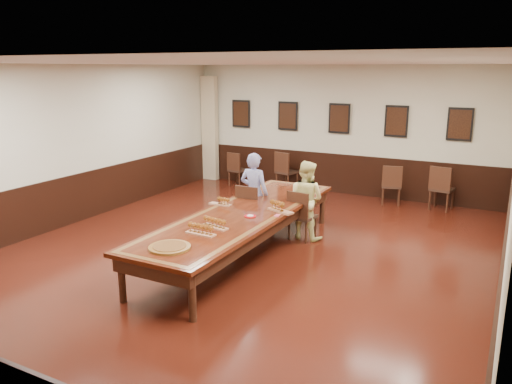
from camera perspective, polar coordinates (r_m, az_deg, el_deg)
The scene contains 23 objects.
floor at distance 8.66m, azimuth -1.55°, elevation -7.21°, with size 8.00×10.00×0.02m, color black.
ceiling at distance 8.07m, azimuth -1.71°, elevation 14.61°, with size 8.00×10.00×0.02m, color white.
wall_back at distance 12.77m, azimuth 9.54°, elevation 6.98°, with size 8.00×0.02×3.20m, color beige.
wall_left at distance 10.74m, azimuth -20.69°, elevation 4.96°, with size 0.02×10.00×3.20m, color beige.
chair_man at distance 9.55m, azimuth -0.50°, elevation -1.98°, with size 0.46×0.50×0.99m, color black, non-canonical shape.
chair_woman at distance 9.30m, azimuth 5.35°, elevation -2.62°, with size 0.44×0.48×0.94m, color black, non-canonical shape.
spare_chair_a at distance 13.54m, azimuth -2.05°, elevation 2.67°, with size 0.43×0.47×0.92m, color black, non-canonical shape.
spare_chair_b at distance 13.10m, azimuth 3.56°, elevation 2.46°, with size 0.47×0.51×1.01m, color black, non-canonical shape.
spare_chair_c at distance 12.09m, azimuth 15.22°, elevation 0.85°, with size 0.44×0.48×0.94m, color black, non-canonical shape.
spare_chair_d at distance 11.97m, azimuth 20.50°, elevation 0.48°, with size 0.47×0.52×1.01m, color black, non-canonical shape.
person_man at distance 9.56m, azimuth -0.21°, elevation -0.14°, with size 0.57×0.38×1.57m, color #434DA9.
person_woman at distance 9.31m, azimuth 5.69°, elevation -0.90°, with size 0.73×0.57×1.48m, color #ECE693.
pink_phone at distance 8.24m, azimuth 2.44°, elevation -2.70°, with size 0.07×0.14×0.01m, color #DA4868.
curtain at distance 14.24m, azimuth -5.30°, elevation 7.22°, with size 0.45×0.18×2.90m, color tan.
wainscoting at distance 8.49m, azimuth -1.58°, elevation -4.00°, with size 8.00×10.00×1.00m.
conference_table at distance 8.46m, azimuth -1.58°, elevation -3.29°, with size 1.40×5.00×0.76m.
posters at distance 12.67m, azimuth 9.49°, elevation 8.29°, with size 6.14×0.04×0.74m.
flight_a at distance 8.86m, azimuth -3.97°, elevation -1.09°, with size 0.42×0.14×0.16m.
flight_b at distance 8.45m, azimuth 2.66°, elevation -1.71°, with size 0.52×0.31×0.19m.
flight_c at distance 7.62m, azimuth -4.76°, elevation -3.57°, with size 0.48×0.22×0.17m.
flight_d at distance 7.34m, azimuth -6.36°, elevation -4.29°, with size 0.47×0.16×0.18m.
red_plate_grp at distance 8.18m, azimuth -0.67°, elevation -2.79°, with size 0.20×0.20×0.03m.
carved_platter at distance 6.87m, azimuth -9.85°, elevation -6.25°, with size 0.64×0.64×0.05m.
Camera 1 is at (3.97, -7.03, 3.13)m, focal length 35.00 mm.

